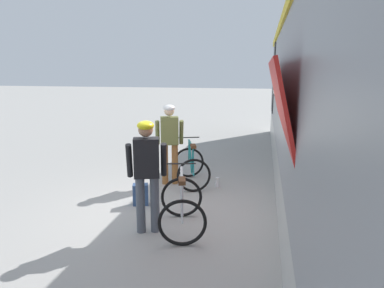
% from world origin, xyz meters
% --- Properties ---
extents(ground_plane, '(80.00, 80.00, 0.00)m').
position_xyz_m(ground_plane, '(0.00, 0.00, 0.00)').
color(ground_plane, '#A09E99').
extents(train_car, '(3.24, 16.63, 3.88)m').
position_xyz_m(train_car, '(3.28, 0.58, 1.97)').
color(train_car, gray).
rests_on(train_car, ground).
extents(cyclist_near_in_olive, '(0.66, 0.43, 1.76)m').
position_xyz_m(cyclist_near_in_olive, '(-0.49, 1.69, 1.05)').
color(cyclist_near_in_olive, '#935B2D').
rests_on(cyclist_near_in_olive, ground).
extents(cyclist_far_in_dark, '(0.66, 0.43, 1.76)m').
position_xyz_m(cyclist_far_in_dark, '(-0.22, -0.65, 1.05)').
color(cyclist_far_in_dark, '#4C515B').
rests_on(cyclist_far_in_dark, ground).
extents(bicycle_near_teal, '(1.00, 1.24, 0.99)m').
position_xyz_m(bicycle_near_teal, '(-0.02, 1.74, 0.40)').
color(bicycle_near_teal, black).
rests_on(bicycle_near_teal, ground).
extents(bicycle_far_silver, '(0.95, 1.21, 0.99)m').
position_xyz_m(bicycle_far_silver, '(0.29, -0.50, 0.40)').
color(bicycle_far_silver, black).
rests_on(bicycle_far_silver, ground).
extents(backpack_on_platform, '(0.32, 0.25, 0.40)m').
position_xyz_m(backpack_on_platform, '(-0.71, 0.38, 0.20)').
color(backpack_on_platform, navy).
rests_on(backpack_on_platform, ground).
extents(water_bottle_near_the_bikes, '(0.08, 0.08, 0.21)m').
position_xyz_m(water_bottle_near_the_bikes, '(0.57, 1.67, 0.10)').
color(water_bottle_near_the_bikes, silver).
rests_on(water_bottle_near_the_bikes, ground).
extents(water_bottle_by_the_backpack, '(0.07, 0.07, 0.23)m').
position_xyz_m(water_bottle_by_the_backpack, '(-0.49, 0.39, 0.12)').
color(water_bottle_by_the_backpack, '#338CCC').
rests_on(water_bottle_by_the_backpack, ground).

